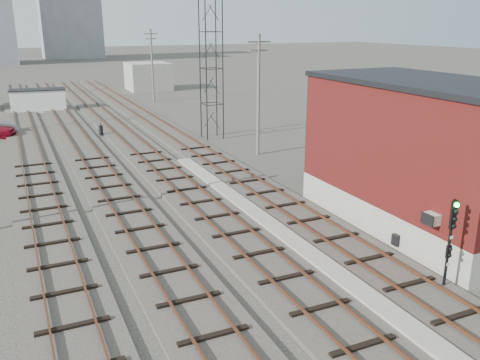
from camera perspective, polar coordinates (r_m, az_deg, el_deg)
ground at (r=67.55m, az=-15.46°, el=8.37°), size 320.00×320.00×0.00m
track_right at (r=47.83m, az=-8.25°, el=5.48°), size 3.20×90.00×0.39m
track_mid_right at (r=46.91m, az=-12.95°, el=4.98°), size 3.20×90.00×0.39m
track_mid_left at (r=46.30m, az=-17.80°, el=4.44°), size 3.20×90.00×0.39m
track_left at (r=46.04m, az=-22.73°, el=3.85°), size 3.20×90.00×0.39m
platform_curb at (r=24.78m, az=3.99°, el=-5.59°), size 0.90×28.00×0.26m
brick_building at (r=26.19m, az=19.92°, el=2.73°), size 6.54×12.20×7.22m
lattice_tower at (r=44.08m, az=-3.28°, el=14.34°), size 1.60×1.60×15.00m
utility_pole_right_a at (r=38.35m, az=2.08°, el=9.86°), size 1.80×0.24×9.00m
utility_pole_right_b at (r=66.42m, az=-9.84°, el=12.77°), size 1.80×0.24×9.00m
apartment_right at (r=157.14m, az=-18.63°, el=17.62°), size 16.00×12.00×26.00m
shed_right at (r=78.86m, az=-10.26°, el=11.38°), size 6.00×6.00×4.00m
signal_mast at (r=20.38m, az=22.54°, el=-6.19°), size 0.40×0.40×3.66m
switch_stand at (r=47.18m, az=-15.34°, el=5.42°), size 0.35×0.35×1.15m
site_trailer at (r=62.84m, az=-21.67°, el=8.34°), size 6.25×3.18×2.54m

